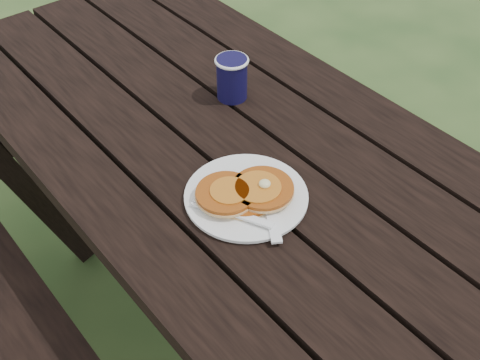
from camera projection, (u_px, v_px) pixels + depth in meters
ground at (251, 352)px, 1.75m from camera, size 60.00×60.00×0.00m
picnic_table at (253, 273)px, 1.50m from camera, size 1.36×1.80×0.75m
plate at (246, 197)px, 1.15m from camera, size 0.24×0.24×0.01m
pancake_stack at (245, 192)px, 1.13m from camera, size 0.18×0.15×0.04m
knife at (270, 207)px, 1.12m from camera, size 0.12×0.16×0.00m
fork at (245, 217)px, 1.10m from camera, size 0.10×0.16×0.01m
coffee_cup at (232, 76)px, 1.36m from camera, size 0.08×0.08×0.10m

